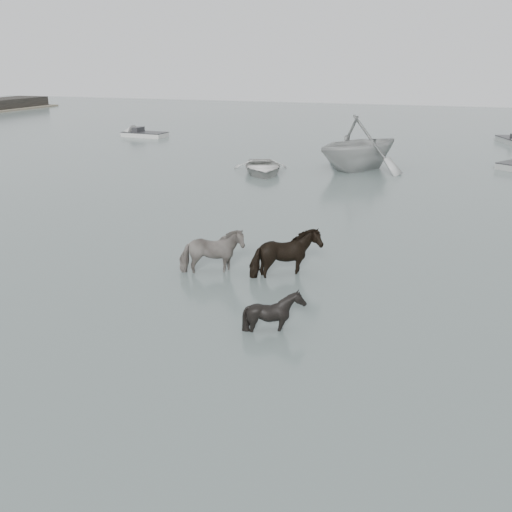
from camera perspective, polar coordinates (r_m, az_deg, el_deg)
name	(u,v)px	position (r m, az deg, el deg)	size (l,w,h in m)	color
ground	(283,313)	(14.29, 2.73, -5.67)	(140.00, 140.00, 0.00)	#4B5956
pony_pinto	(211,247)	(16.60, -4.48, 0.86)	(0.86, 1.90, 1.60)	black
pony_dark	(287,249)	(16.27, 3.10, 0.71)	(1.70, 1.46, 1.71)	black
pony_black	(274,304)	(13.16, 1.82, -4.85)	(1.04, 1.17, 1.29)	black
rowboat_lead	(262,165)	(31.78, 0.62, 9.08)	(3.04, 4.26, 0.88)	#BBBBB6
rowboat_trail	(360,141)	(33.16, 10.37, 11.21)	(5.21, 6.04, 3.18)	#A3A6A4
skiff_outer	(145,132)	(47.94, -11.07, 12.07)	(4.92, 1.60, 0.75)	#B8B8B3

